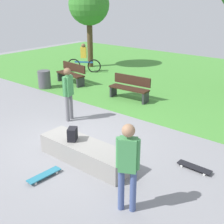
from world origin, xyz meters
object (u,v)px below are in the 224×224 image
object	(u,v)px
park_bench_center_lawn	(130,87)
concrete_ledge	(85,152)
skater_watching	(68,90)
cyclist_on_bicycle	(84,60)
skateboard_spare	(194,167)
backpack_on_ledge	(72,134)
skater_performing_trick	(128,162)
trash_bin	(44,79)
park_bench_far_left	(72,73)
skateboard_by_ledge	(44,175)
tree_young_birch	(89,5)

from	to	relation	value
park_bench_center_lawn	concrete_ledge	bearing A→B (deg)	-66.82
skater_watching	cyclist_on_bicycle	bearing A→B (deg)	130.20
park_bench_center_lawn	skateboard_spare	bearing A→B (deg)	-37.22
backpack_on_ledge	skater_performing_trick	distance (m)	2.32
trash_bin	skater_performing_trick	bearing A→B (deg)	-28.63
skater_watching	cyclist_on_bicycle	xyz separation A→B (m)	(-4.20, 4.97, -0.37)
skater_performing_trick	skateboard_spare	bearing A→B (deg)	79.25
park_bench_far_left	skateboard_by_ledge	bearing A→B (deg)	-48.12
backpack_on_ledge	park_bench_far_left	distance (m)	6.78
park_bench_far_left	cyclist_on_bicycle	size ratio (longest dim) A/B	1.03
skateboard_spare	cyclist_on_bicycle	bearing A→B (deg)	148.91
tree_young_birch	skateboard_spare	bearing A→B (deg)	-34.57
concrete_ledge	park_bench_center_lawn	xyz separation A→B (m)	(-1.91, 4.45, 0.24)
tree_young_birch	trash_bin	bearing A→B (deg)	-72.95
skater_performing_trick	skateboard_spare	xyz separation A→B (m)	(0.40, 2.09, -0.97)
park_bench_center_lawn	tree_young_birch	size ratio (longest dim) A/B	0.37
skater_performing_trick	cyclist_on_bicycle	size ratio (longest dim) A/B	1.09
park_bench_center_lawn	cyclist_on_bicycle	xyz separation A→B (m)	(-4.49, 2.06, 0.15)
park_bench_far_left	park_bench_center_lawn	bearing A→B (deg)	-2.20
cyclist_on_bicycle	trash_bin	bearing A→B (deg)	-77.58
skateboard_by_ledge	skater_performing_trick	bearing A→B (deg)	8.80
park_bench_center_lawn	trash_bin	xyz separation A→B (m)	(-3.79, -1.11, -0.10)
skateboard_by_ledge	skateboard_spare	size ratio (longest dim) A/B	1.01
skater_watching	skateboard_by_ledge	xyz separation A→B (m)	(1.98, -2.62, -0.94)
skater_performing_trick	skateboard_spare	world-z (taller)	skater_performing_trick
skater_performing_trick	park_bench_center_lawn	bearing A→B (deg)	125.51
skateboard_by_ledge	trash_bin	world-z (taller)	trash_bin
skater_watching	cyclist_on_bicycle	world-z (taller)	skater_watching
skater_watching	skateboard_spare	bearing A→B (deg)	-2.86
skateboard_by_ledge	park_bench_center_lawn	world-z (taller)	park_bench_center_lawn
concrete_ledge	cyclist_on_bicycle	size ratio (longest dim) A/B	1.53
tree_young_birch	park_bench_far_left	bearing A→B (deg)	-60.81
skateboard_by_ledge	park_bench_far_left	bearing A→B (deg)	131.88
concrete_ledge	park_bench_far_left	world-z (taller)	park_bench_far_left
skater_performing_trick	skater_watching	world-z (taller)	skater_performing_trick
backpack_on_ledge	skater_performing_trick	bearing A→B (deg)	-140.24
park_bench_far_left	concrete_ledge	bearing A→B (deg)	-40.86
concrete_ledge	skater_performing_trick	size ratio (longest dim) A/B	1.40
backpack_on_ledge	concrete_ledge	bearing A→B (deg)	-112.92
backpack_on_ledge	tree_young_birch	world-z (taller)	tree_young_birch
park_bench_far_left	skateboard_spare	bearing A→B (deg)	-23.46
backpack_on_ledge	skateboard_spare	distance (m)	2.97
park_bench_far_left	cyclist_on_bicycle	bearing A→B (deg)	119.70
backpack_on_ledge	park_bench_center_lawn	distance (m)	4.77
concrete_ledge	skater_watching	size ratio (longest dim) A/B	1.43
skateboard_by_ledge	tree_young_birch	distance (m)	11.58
skater_watching	skateboard_by_ledge	distance (m)	3.42
skateboard_by_ledge	concrete_ledge	bearing A→B (deg)	78.52
backpack_on_ledge	park_bench_center_lawn	size ratio (longest dim) A/B	0.20
tree_young_birch	cyclist_on_bicycle	bearing A→B (deg)	-61.66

